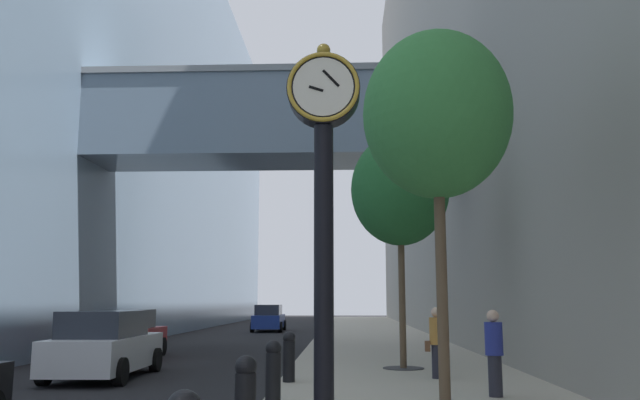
# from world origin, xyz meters

# --- Properties ---
(ground_plane) EXTENTS (110.00, 110.00, 0.00)m
(ground_plane) POSITION_xyz_m (0.00, 27.00, 0.00)
(ground_plane) COLOR black
(ground_plane) RESTS_ON ground
(sidewalk_right) EXTENTS (6.03, 80.00, 0.14)m
(sidewalk_right) POSITION_xyz_m (3.01, 30.00, 0.07)
(sidewalk_right) COLOR #BCB29E
(sidewalk_right) RESTS_ON ground
(building_block_left) EXTENTS (23.56, 80.00, 26.93)m
(building_block_left) POSITION_xyz_m (-12.64, 29.94, 13.43)
(building_block_left) COLOR #758EA8
(building_block_left) RESTS_ON ground
(building_block_right) EXTENTS (9.00, 80.00, 33.86)m
(building_block_right) POSITION_xyz_m (10.53, 30.00, 16.93)
(building_block_right) COLOR gray
(building_block_right) RESTS_ON ground
(street_clock) EXTENTS (0.84, 0.55, 4.76)m
(street_clock) POSITION_xyz_m (1.29, 5.70, 2.76)
(street_clock) COLOR black
(street_clock) RESTS_ON sidewalk_right
(bollard_second) EXTENTS (0.29, 0.29, 1.11)m
(bollard_second) POSITION_xyz_m (0.25, 6.98, 0.72)
(bollard_second) COLOR black
(bollard_second) RESTS_ON sidewalk_right
(bollard_third) EXTENTS (0.29, 0.29, 1.11)m
(bollard_third) POSITION_xyz_m (0.25, 10.14, 0.72)
(bollard_third) COLOR black
(bollard_third) RESTS_ON sidewalk_right
(bollard_fourth) EXTENTS (0.29, 0.29, 1.11)m
(bollard_fourth) POSITION_xyz_m (0.25, 13.30, 0.72)
(bollard_fourth) COLOR black
(bollard_fourth) RESTS_ON sidewalk_right
(street_tree_near) EXTENTS (2.45, 2.45, 6.27)m
(street_tree_near) POSITION_xyz_m (3.07, 8.96, 4.97)
(street_tree_near) COLOR #333335
(street_tree_near) RESTS_ON sidewalk_right
(street_tree_mid_near) EXTENTS (2.73, 2.73, 6.43)m
(street_tree_mid_near) POSITION_xyz_m (3.07, 16.23, 4.98)
(street_tree_mid_near) COLOR #333335
(street_tree_mid_near) RESTS_ON sidewalk_right
(pedestrian_walking) EXTENTS (0.46, 0.36, 1.64)m
(pedestrian_walking) POSITION_xyz_m (3.66, 14.05, 1.00)
(pedestrian_walking) COLOR #23232D
(pedestrian_walking) RESTS_ON sidewalk_right
(pedestrian_by_clock) EXTENTS (0.45, 0.45, 1.62)m
(pedestrian_by_clock) POSITION_xyz_m (4.36, 11.23, 0.99)
(pedestrian_by_clock) COLOR #23232D
(pedestrian_by_clock) RESTS_ON sidewalk_right
(car_white_near) EXTENTS (2.07, 4.39, 1.68)m
(car_white_near) POSITION_xyz_m (-4.57, 14.95, 0.81)
(car_white_near) COLOR silver
(car_white_near) RESTS_ON ground
(car_blue_far) EXTENTS (2.02, 4.70, 1.66)m
(car_blue_far) POSITION_xyz_m (-3.33, 39.53, 0.81)
(car_blue_far) COLOR navy
(car_blue_far) RESTS_ON ground
(car_red_trailing) EXTENTS (1.94, 4.27, 1.63)m
(car_red_trailing) POSITION_xyz_m (-5.87, 20.06, 0.79)
(car_red_trailing) COLOR #AD191E
(car_red_trailing) RESTS_ON ground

